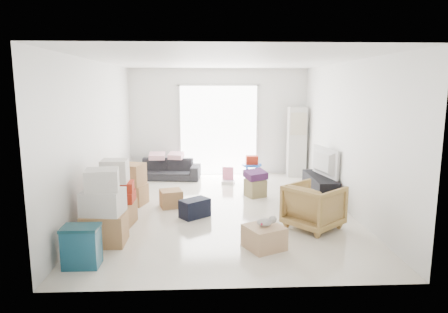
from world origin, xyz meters
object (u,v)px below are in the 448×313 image
television (321,173)px  kids_table (252,163)px  tv_console (320,187)px  wood_crate (264,237)px  sofa (166,166)px  storage_bins (82,246)px  ottoman (255,188)px  ac_tower (297,142)px  armchair (314,204)px

television → kids_table: bearing=26.4°
tv_console → wood_crate: 2.95m
sofa → storage_bins: size_ratio=3.12×
ottoman → kids_table: (0.08, 1.40, 0.25)m
ac_tower → armchair: ac_tower is taller
wood_crate → sofa: bearing=112.3°
ac_tower → kids_table: (-1.18, -0.44, -0.44)m
armchair → storage_bins: 3.53m
tv_console → television: size_ratio=1.36×
sofa → ottoman: size_ratio=4.62×
sofa → armchair: bearing=-47.2°
tv_console → ottoman: tv_console is taller
sofa → kids_table: sofa is taller
television → sofa: 3.80m
tv_console → ac_tower: bearing=91.4°
ac_tower → television: (0.05, -2.00, -0.35)m
ac_tower → ottoman: bearing=-124.4°
ottoman → television: bearing=-6.9°
armchair → sofa: bearing=-2.8°
ac_tower → ottoman: ac_tower is taller
television → kids_table: size_ratio=1.65×
ottoman → kids_table: bearing=86.6°
sofa → kids_table: (2.09, -0.29, 0.11)m
sofa → storage_bins: 4.89m
television → kids_table: (-1.23, 1.56, -0.09)m
ac_tower → television: 2.03m
armchair → kids_table: bearing=-29.2°
ac_tower → storage_bins: ac_tower is taller
sofa → wood_crate: 4.74m
ottoman → tv_console: bearing=-6.9°
wood_crate → armchair: bearing=40.5°
ac_tower → sofa: bearing=-177.4°
tv_console → storage_bins: size_ratio=2.57×
sofa → ottoman: 2.63m
ottoman → armchair: bearing=-69.7°
armchair → wood_crate: 1.22m
ottoman → wood_crate: 2.69m
kids_table → ac_tower: bearing=20.6°
ac_tower → armchair: 3.82m
tv_console → sofa: sofa is taller
television → sofa: bearing=49.1°
ac_tower → tv_console: (0.05, -2.00, -0.65)m
ac_tower → tv_console: bearing=-88.6°
ac_tower → armchair: (-0.55, -3.75, -0.48)m
wood_crate → ac_tower: bearing=72.1°
storage_bins → tv_console: bearing=37.6°
sofa → wood_crate: (1.80, -4.38, -0.16)m
sofa → storage_bins: bearing=-91.0°
storage_bins → ottoman: storage_bins is taller
tv_console → wood_crate: (-1.52, -2.53, -0.07)m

